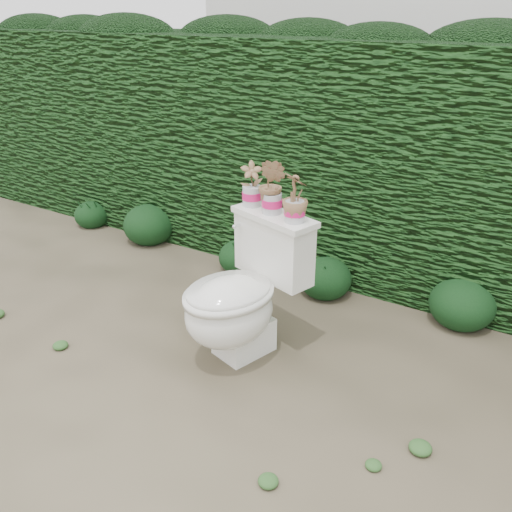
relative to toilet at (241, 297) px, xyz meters
The scene contains 11 objects.
ground 0.41m from the toilet, 33.24° to the right, with size 60.00×60.00×0.00m, color #756950.
hedge 1.57m from the toilet, 83.78° to the left, with size 8.00×1.00×1.60m, color #24571D.
toilet is the anchor object (origin of this frame).
potted_plant_left 0.62m from the toilet, 110.17° to the left, with size 0.12×0.08×0.23m, color #267A2C.
potted_plant_center 0.61m from the toilet, 77.60° to the left, with size 0.16×0.13×0.29m, color #267A2C.
potted_plant_right 0.61m from the toilet, 41.11° to the left, with size 0.14×0.14×0.24m, color #267A2C.
liriope_clump_0 2.42m from the toilet, 156.70° to the left, with size 0.30×0.30×0.24m, color #143A15.
liriope_clump_1 1.81m from the toilet, 148.13° to the left, with size 0.42×0.42×0.34m, color #143A15.
liriope_clump_2 1.10m from the toilet, 123.62° to the left, with size 0.32×0.32×0.25m, color #143A15.
liriope_clump_3 0.91m from the toilet, 83.38° to the left, with size 0.35×0.35×0.28m, color #143A15.
liriope_clump_4 1.39m from the toilet, 45.16° to the left, with size 0.40×0.40×0.32m, color #143A15.
Camera 1 is at (1.25, -2.02, 1.78)m, focal length 38.00 mm.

